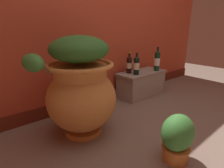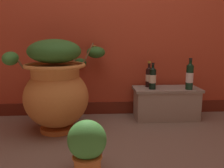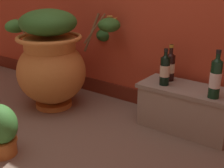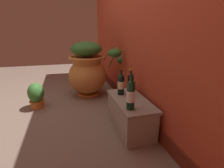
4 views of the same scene
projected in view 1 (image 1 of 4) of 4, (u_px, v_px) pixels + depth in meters
name	position (u px, v px, depth m)	size (l,w,h in m)	color
ground_plane	(172.00, 138.00, 1.62)	(7.00, 7.00, 0.00)	#7A6656
terracotta_urn	(81.00, 87.00, 1.59)	(0.94, 0.96, 0.88)	#CC7F3D
stone_ledge	(141.00, 83.00, 2.59)	(0.73, 0.34, 0.35)	#9E9384
wine_bottle_left	(136.00, 65.00, 2.36)	(0.08, 0.08, 0.29)	black
wine_bottle_middle	(157.00, 60.00, 2.57)	(0.08, 0.08, 0.34)	black
wine_bottle_right	(129.00, 64.00, 2.44)	(0.07, 0.07, 0.29)	black
potted_shrub	(177.00, 137.00, 1.29)	(0.26, 0.22, 0.36)	#C17033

